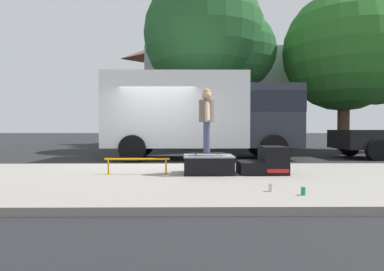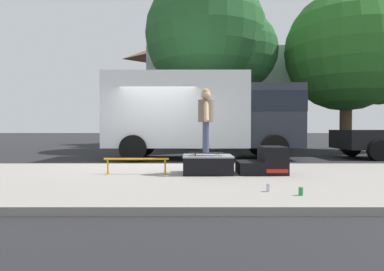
% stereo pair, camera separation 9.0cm
% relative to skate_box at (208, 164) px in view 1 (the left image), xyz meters
% --- Properties ---
extents(ground_plane, '(140.00, 140.00, 0.00)m').
position_rel_skate_box_xyz_m(ground_plane, '(-1.47, 2.51, -0.33)').
color(ground_plane, black).
extents(sidewalk_slab, '(50.00, 5.00, 0.12)m').
position_rel_skate_box_xyz_m(sidewalk_slab, '(-1.47, -0.49, -0.27)').
color(sidewalk_slab, gray).
rests_on(sidewalk_slab, ground).
extents(skate_box, '(1.08, 0.85, 0.40)m').
position_rel_skate_box_xyz_m(skate_box, '(0.00, 0.00, 0.00)').
color(skate_box, black).
rests_on(skate_box, sidewalk_slab).
extents(kicker_ramp, '(1.03, 0.80, 0.60)m').
position_rel_skate_box_xyz_m(kicker_ramp, '(1.27, -0.00, 0.03)').
color(kicker_ramp, black).
rests_on(kicker_ramp, sidewalk_slab).
extents(grind_rail, '(1.41, 0.28, 0.35)m').
position_rel_skate_box_xyz_m(grind_rail, '(-1.55, -0.08, 0.05)').
color(grind_rail, orange).
rests_on(grind_rail, sidewalk_slab).
extents(skateboard, '(0.80, 0.28, 0.07)m').
position_rel_skate_box_xyz_m(skateboard, '(-0.04, -0.05, 0.24)').
color(skateboard, black).
rests_on(skateboard, skate_box).
extents(skater_kid, '(0.34, 0.71, 1.39)m').
position_rel_skate_box_xyz_m(skater_kid, '(-0.04, -0.05, 1.07)').
color(skater_kid, '#3F4766').
rests_on(skater_kid, skateboard).
extents(soda_can, '(0.07, 0.07, 0.13)m').
position_rel_skate_box_xyz_m(soda_can, '(0.86, -2.00, -0.15)').
color(soda_can, silver).
rests_on(soda_can, sidewalk_slab).
extents(soda_can_b, '(0.07, 0.07, 0.13)m').
position_rel_skate_box_xyz_m(soda_can_b, '(1.27, -2.28, -0.15)').
color(soda_can_b, '#198C3F').
rests_on(soda_can_b, sidewalk_slab).
extents(box_truck, '(6.91, 2.63, 3.05)m').
position_rel_skate_box_xyz_m(box_truck, '(0.08, 4.71, 1.37)').
color(box_truck, white).
rests_on(box_truck, ground).
extents(street_tree_main, '(6.68, 6.08, 8.84)m').
position_rel_skate_box_xyz_m(street_tree_main, '(0.70, 9.20, 5.29)').
color(street_tree_main, brown).
rests_on(street_tree_main, ground).
extents(street_tree_neighbour, '(6.51, 5.91, 7.91)m').
position_rel_skate_box_xyz_m(street_tree_neighbour, '(7.60, 8.72, 4.44)').
color(street_tree_neighbour, brown).
rests_on(street_tree_neighbour, ground).
extents(house_behind, '(9.54, 8.22, 8.40)m').
position_rel_skate_box_xyz_m(house_behind, '(1.47, 15.36, 3.91)').
color(house_behind, silver).
rests_on(house_behind, ground).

